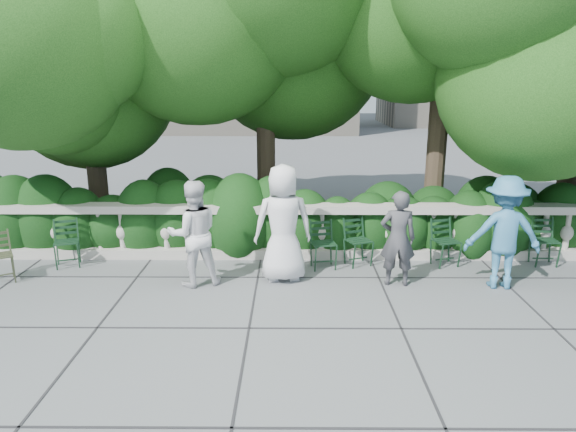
{
  "coord_description": "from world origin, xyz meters",
  "views": [
    {
      "loc": [
        0.06,
        -7.12,
        3.15
      ],
      "look_at": [
        0.0,
        1.0,
        1.0
      ],
      "focal_mm": 32.0,
      "sensor_mm": 36.0,
      "label": 1
    }
  ],
  "objects_px": {
    "chair_a": "(69,269)",
    "person_woman_grey": "(398,239)",
    "chair_weathered": "(3,285)",
    "person_casual_man": "(194,234)",
    "chair_e": "(546,268)",
    "person_older_blue": "(504,233)",
    "person_businessman": "(283,223)",
    "chair_d": "(362,267)",
    "chair_f": "(449,268)",
    "chair_c": "(325,271)"
  },
  "relations": [
    {
      "from": "chair_a",
      "to": "person_woman_grey",
      "type": "xyz_separation_m",
      "value": [
        5.51,
        -0.65,
        0.76
      ]
    },
    {
      "from": "chair_weathered",
      "to": "person_casual_man",
      "type": "distance_m",
      "value": 3.18
    },
    {
      "from": "chair_a",
      "to": "person_woman_grey",
      "type": "height_order",
      "value": "person_woman_grey"
    },
    {
      "from": "chair_e",
      "to": "person_casual_man",
      "type": "xyz_separation_m",
      "value": [
        -5.96,
        -0.78,
        0.84
      ]
    },
    {
      "from": "chair_e",
      "to": "chair_a",
      "type": "bearing_deg",
      "value": -178.04
    },
    {
      "from": "person_casual_man",
      "to": "person_older_blue",
      "type": "distance_m",
      "value": 4.8
    },
    {
      "from": "person_businessman",
      "to": "person_casual_man",
      "type": "distance_m",
      "value": 1.42
    },
    {
      "from": "chair_e",
      "to": "person_older_blue",
      "type": "relative_size",
      "value": 0.47
    },
    {
      "from": "chair_weathered",
      "to": "person_businessman",
      "type": "relative_size",
      "value": 0.44
    },
    {
      "from": "chair_weathered",
      "to": "person_woman_grey",
      "type": "xyz_separation_m",
      "value": [
        6.25,
        0.08,
        0.76
      ]
    },
    {
      "from": "chair_d",
      "to": "chair_weathered",
      "type": "xyz_separation_m",
      "value": [
        -5.82,
        -0.83,
        0.0
      ]
    },
    {
      "from": "chair_d",
      "to": "chair_f",
      "type": "xyz_separation_m",
      "value": [
        1.5,
        -0.02,
        0.0
      ]
    },
    {
      "from": "chair_c",
      "to": "person_businessman",
      "type": "bearing_deg",
      "value": -162.59
    },
    {
      "from": "person_businessman",
      "to": "chair_a",
      "type": "bearing_deg",
      "value": -14.81
    },
    {
      "from": "chair_f",
      "to": "chair_a",
      "type": "bearing_deg",
      "value": 164.4
    },
    {
      "from": "chair_d",
      "to": "person_woman_grey",
      "type": "relative_size",
      "value": 0.55
    },
    {
      "from": "chair_c",
      "to": "person_woman_grey",
      "type": "height_order",
      "value": "person_woman_grey"
    },
    {
      "from": "chair_e",
      "to": "person_older_blue",
      "type": "xyz_separation_m",
      "value": [
        -1.16,
        -0.84,
        0.88
      ]
    },
    {
      "from": "person_older_blue",
      "to": "chair_e",
      "type": "bearing_deg",
      "value": -138.63
    },
    {
      "from": "chair_d",
      "to": "chair_f",
      "type": "relative_size",
      "value": 1.0
    },
    {
      "from": "person_older_blue",
      "to": "chair_c",
      "type": "bearing_deg",
      "value": -8.11
    },
    {
      "from": "chair_c",
      "to": "chair_e",
      "type": "distance_m",
      "value": 3.86
    },
    {
      "from": "chair_a",
      "to": "chair_e",
      "type": "relative_size",
      "value": 1.0
    },
    {
      "from": "chair_c",
      "to": "person_casual_man",
      "type": "bearing_deg",
      "value": -174.94
    },
    {
      "from": "chair_a",
      "to": "chair_weathered",
      "type": "relative_size",
      "value": 1.0
    },
    {
      "from": "person_woman_grey",
      "to": "person_older_blue",
      "type": "distance_m",
      "value": 1.62
    },
    {
      "from": "person_woman_grey",
      "to": "person_casual_man",
      "type": "distance_m",
      "value": 3.19
    },
    {
      "from": "chair_d",
      "to": "chair_e",
      "type": "distance_m",
      "value": 3.2
    },
    {
      "from": "chair_c",
      "to": "chair_f",
      "type": "bearing_deg",
      "value": -6.75
    },
    {
      "from": "chair_d",
      "to": "person_woman_grey",
      "type": "bearing_deg",
      "value": -83.14
    },
    {
      "from": "person_casual_man",
      "to": "chair_a",
      "type": "bearing_deg",
      "value": -34.25
    },
    {
      "from": "chair_e",
      "to": "person_businessman",
      "type": "bearing_deg",
      "value": -171.85
    },
    {
      "from": "chair_d",
      "to": "chair_f",
      "type": "distance_m",
      "value": 1.5
    },
    {
      "from": "chair_f",
      "to": "chair_weathered",
      "type": "distance_m",
      "value": 7.37
    },
    {
      "from": "chair_a",
      "to": "person_woman_grey",
      "type": "relative_size",
      "value": 0.55
    },
    {
      "from": "person_casual_man",
      "to": "person_businessman",
      "type": "bearing_deg",
      "value": 170.16
    },
    {
      "from": "person_casual_man",
      "to": "chair_f",
      "type": "bearing_deg",
      "value": 171.29
    },
    {
      "from": "chair_a",
      "to": "person_businessman",
      "type": "distance_m",
      "value": 3.86
    },
    {
      "from": "chair_f",
      "to": "chair_c",
      "type": "bearing_deg",
      "value": 167.56
    },
    {
      "from": "chair_weathered",
      "to": "person_woman_grey",
      "type": "relative_size",
      "value": 0.55
    },
    {
      "from": "chair_weathered",
      "to": "person_businessman",
      "type": "distance_m",
      "value": 4.57
    },
    {
      "from": "chair_c",
      "to": "person_businessman",
      "type": "distance_m",
      "value": 1.24
    },
    {
      "from": "chair_c",
      "to": "person_casual_man",
      "type": "relative_size",
      "value": 0.5
    },
    {
      "from": "chair_d",
      "to": "person_woman_grey",
      "type": "xyz_separation_m",
      "value": [
        0.43,
        -0.76,
        0.76
      ]
    },
    {
      "from": "chair_c",
      "to": "chair_d",
      "type": "bearing_deg",
      "value": 4.0
    },
    {
      "from": "person_businessman",
      "to": "chair_c",
      "type": "bearing_deg",
      "value": -160.0
    },
    {
      "from": "chair_c",
      "to": "chair_weathered",
      "type": "bearing_deg",
      "value": 176.66
    },
    {
      "from": "chair_c",
      "to": "person_casual_man",
      "type": "height_order",
      "value": "person_casual_man"
    },
    {
      "from": "chair_c",
      "to": "person_casual_man",
      "type": "xyz_separation_m",
      "value": [
        -2.1,
        -0.59,
        0.84
      ]
    },
    {
      "from": "chair_f",
      "to": "person_businessman",
      "type": "height_order",
      "value": "person_businessman"
    }
  ]
}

